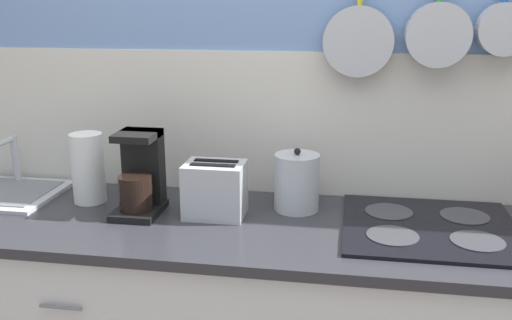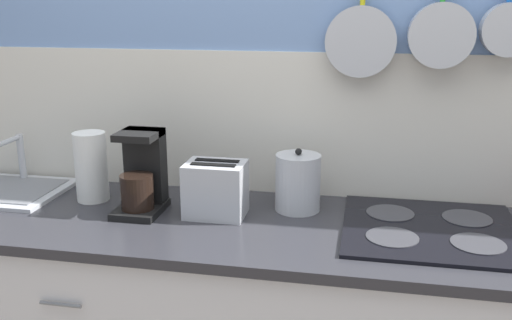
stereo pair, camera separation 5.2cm
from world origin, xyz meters
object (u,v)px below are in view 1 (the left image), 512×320
(toaster, at_px, (215,190))
(kettle, at_px, (297,182))
(paper_towel_roll, at_px, (88,168))
(coffee_maker, at_px, (140,178))

(toaster, bearing_deg, kettle, 21.78)
(paper_towel_roll, bearing_deg, coffee_maker, -15.97)
(coffee_maker, xyz_separation_m, kettle, (0.55, 0.11, -0.02))
(toaster, distance_m, kettle, 0.30)
(paper_towel_roll, xyz_separation_m, coffee_maker, (0.23, -0.07, -0.01))
(paper_towel_roll, height_order, kettle, paper_towel_roll)
(coffee_maker, height_order, toaster, coffee_maker)
(coffee_maker, bearing_deg, kettle, 11.34)
(paper_towel_roll, height_order, toaster, paper_towel_roll)
(paper_towel_roll, relative_size, kettle, 1.14)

